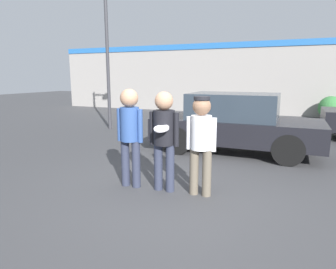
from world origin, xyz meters
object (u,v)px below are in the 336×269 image
object	(u,v)px
person_right	(201,137)
shrub	(331,108)
person_left	(130,129)
person_middle_with_frisbee	(164,132)
street_lamp	(111,25)
parked_car_near	(235,123)

from	to	relation	value
person_right	shrub	world-z (taller)	person_right
person_left	shrub	distance (m)	11.83
person_left	person_right	world-z (taller)	person_left
person_middle_with_frisbee	shrub	bearing A→B (deg)	71.98
person_left	street_lamp	bearing A→B (deg)	125.53
street_lamp	shrub	distance (m)	10.36
person_left	shrub	world-z (taller)	person_left
parked_car_near	street_lamp	bearing A→B (deg)	160.39
person_middle_with_frisbee	parked_car_near	world-z (taller)	person_middle_with_frisbee
person_middle_with_frisbee	person_left	bearing A→B (deg)	-176.40
person_middle_with_frisbee	person_right	size ratio (longest dim) A/B	1.04
person_left	street_lamp	distance (m)	6.71
person_left	person_right	size ratio (longest dim) A/B	1.06
person_right	person_middle_with_frisbee	bearing A→B (deg)	-175.57
person_middle_with_frisbee	shrub	xyz separation A→B (m)	(3.58, 11.00, -0.49)
shrub	person_right	bearing A→B (deg)	-105.05
person_middle_with_frisbee	person_right	distance (m)	0.64
person_right	street_lamp	world-z (taller)	street_lamp
person_middle_with_frisbee	person_right	xyz separation A→B (m)	(0.63, 0.05, -0.04)
parked_car_near	street_lamp	world-z (taller)	street_lamp
parked_car_near	person_right	bearing A→B (deg)	-89.63
shrub	person_middle_with_frisbee	bearing A→B (deg)	-108.02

